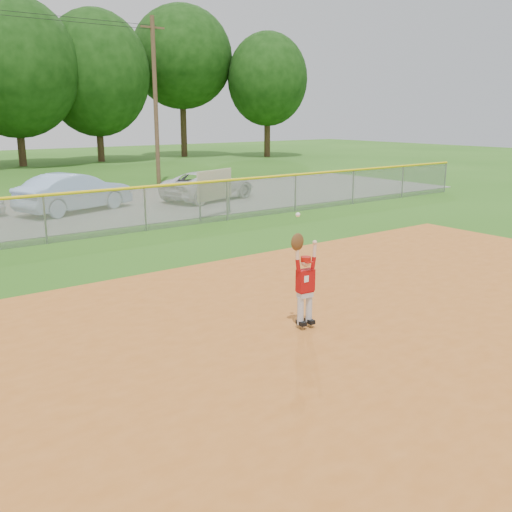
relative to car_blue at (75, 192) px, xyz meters
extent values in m
plane|color=#295B14|center=(-2.76, -15.20, -0.81)|extent=(120.00, 120.00, 0.00)
cube|color=#B15E20|center=(-2.76, -18.20, -0.79)|extent=(24.00, 16.00, 0.04)
imported|color=#94B6DD|center=(0.00, 0.00, 0.00)|extent=(5.00, 3.06, 1.56)
imported|color=silver|center=(6.12, -0.41, -0.12)|extent=(5.10, 3.28, 1.31)
cylinder|color=gray|center=(3.04, -4.68, -0.13)|extent=(0.07, 0.07, 1.37)
cylinder|color=gray|center=(4.75, -4.07, -0.13)|extent=(0.07, 0.07, 1.37)
cube|color=beige|center=(3.89, -4.38, 0.44)|extent=(1.95, 0.74, 1.14)
cube|color=gray|center=(-2.76, -5.20, -0.06)|extent=(40.00, 0.03, 1.50)
cylinder|color=yellow|center=(-2.76, -5.20, 0.69)|extent=(40.00, 0.10, 0.10)
cylinder|color=gray|center=(-2.76, -5.20, -0.06)|extent=(0.06, 0.06, 1.50)
cylinder|color=gray|center=(0.57, -5.20, -0.06)|extent=(0.06, 0.06, 1.50)
cylinder|color=gray|center=(3.91, -5.20, -0.06)|extent=(0.06, 0.06, 1.50)
cylinder|color=gray|center=(7.24, -5.20, -0.06)|extent=(0.06, 0.06, 1.50)
cylinder|color=gray|center=(10.57, -5.20, -0.06)|extent=(0.06, 0.06, 1.50)
cylinder|color=gray|center=(13.91, -5.20, -0.06)|extent=(0.06, 0.06, 1.50)
cylinder|color=gray|center=(17.24, -5.20, -0.06)|extent=(0.06, 0.06, 1.50)
cylinder|color=#4C3823|center=(7.24, 6.80, 3.69)|extent=(0.24, 0.24, 9.00)
cube|color=#4C3823|center=(7.24, 6.80, 7.59)|extent=(1.40, 0.10, 0.10)
cylinder|color=#422D1C|center=(4.16, 23.15, 1.64)|extent=(0.56, 0.56, 4.89)
ellipsoid|color=#193F0F|center=(4.16, 23.15, 6.42)|extent=(9.41, 9.41, 10.28)
cylinder|color=#422D1C|center=(10.67, 23.82, 1.58)|extent=(0.56, 0.56, 4.78)
ellipsoid|color=#193F0F|center=(10.67, 23.82, 6.26)|extent=(8.62, 8.62, 10.06)
cylinder|color=#422D1C|center=(19.17, 24.74, 2.19)|extent=(0.56, 0.56, 5.99)
ellipsoid|color=#193F0F|center=(19.17, 24.74, 8.04)|extent=(9.18, 9.18, 9.14)
cylinder|color=#422D1C|center=(25.27, 19.95, 1.54)|extent=(0.56, 0.56, 4.69)
ellipsoid|color=#193F0F|center=(25.27, 19.95, 6.13)|extent=(7.23, 7.23, 8.32)
cylinder|color=silver|center=(-1.26, -15.29, -0.43)|extent=(0.13, 0.13, 0.53)
cylinder|color=silver|center=(-1.07, -15.31, -0.43)|extent=(0.13, 0.13, 0.53)
cube|color=black|center=(-1.26, -15.32, -0.66)|extent=(0.13, 0.22, 0.07)
cube|color=black|center=(-1.07, -15.34, -0.66)|extent=(0.13, 0.22, 0.07)
cube|color=silver|center=(-1.16, -15.30, -0.13)|extent=(0.29, 0.18, 0.11)
cube|color=maroon|center=(-1.16, -15.30, -0.07)|extent=(0.30, 0.19, 0.04)
cube|color=#9E0B0B|center=(-1.16, -15.30, 0.14)|extent=(0.34, 0.20, 0.41)
cube|color=white|center=(-1.21, -15.39, 0.19)|extent=(0.10, 0.02, 0.12)
sphere|color=beige|center=(-1.16, -15.30, 0.48)|extent=(0.20, 0.20, 0.18)
cylinder|color=#A4130A|center=(-1.16, -15.30, 0.54)|extent=(0.20, 0.20, 0.09)
cube|color=#A4130A|center=(-1.17, -15.40, 0.50)|extent=(0.15, 0.12, 0.02)
cylinder|color=#9E0B0B|center=(-1.33, -15.28, 0.45)|extent=(0.11, 0.08, 0.22)
cylinder|color=beige|center=(-1.35, -15.28, 0.67)|extent=(0.09, 0.07, 0.24)
ellipsoid|color=#4C2D14|center=(-1.35, -15.28, 0.87)|extent=(0.29, 0.15, 0.32)
sphere|color=white|center=(-1.35, -15.28, 1.36)|extent=(0.09, 0.09, 0.08)
cylinder|color=#9E0B0B|center=(-0.99, -15.32, 0.45)|extent=(0.11, 0.08, 0.22)
cylinder|color=beige|center=(-0.97, -15.32, 0.67)|extent=(0.09, 0.07, 0.24)
sphere|color=beige|center=(-0.97, -15.32, 0.82)|extent=(0.09, 0.09, 0.09)
camera|label=1|loc=(-7.81, -22.72, 3.07)|focal=40.00mm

